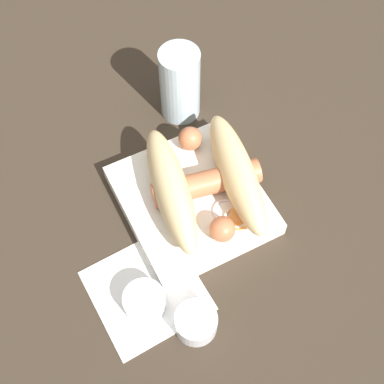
# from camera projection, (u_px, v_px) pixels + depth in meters

# --- Properties ---
(ground_plane) EXTENTS (3.00, 3.00, 0.00)m
(ground_plane) POSITION_uv_depth(u_px,v_px,m) (192.00, 205.00, 0.77)
(ground_plane) COLOR #33281E
(food_tray) EXTENTS (0.20, 0.19, 0.03)m
(food_tray) POSITION_uv_depth(u_px,v_px,m) (192.00, 200.00, 0.76)
(food_tray) COLOR silver
(food_tray) RESTS_ON ground_plane
(bread_roll) EXTENTS (0.22, 0.17, 0.06)m
(bread_roll) POSITION_uv_depth(u_px,v_px,m) (204.00, 180.00, 0.72)
(bread_roll) COLOR #DBBC84
(bread_roll) RESTS_ON food_tray
(sausage) EXTENTS (0.18, 0.16, 0.03)m
(sausage) POSITION_uv_depth(u_px,v_px,m) (205.00, 182.00, 0.74)
(sausage) COLOR #B26642
(sausage) RESTS_ON food_tray
(pickled_veggies) EXTENTS (0.06, 0.07, 0.00)m
(pickled_veggies) POSITION_uv_depth(u_px,v_px,m) (238.00, 212.00, 0.73)
(pickled_veggies) COLOR #F99E4C
(pickled_veggies) RESTS_ON food_tray
(napkin) EXTENTS (0.14, 0.14, 0.00)m
(napkin) POSITION_uv_depth(u_px,v_px,m) (147.00, 290.00, 0.70)
(napkin) COLOR white
(napkin) RESTS_ON ground_plane
(condiment_cup_near) EXTENTS (0.05, 0.05, 0.03)m
(condiment_cup_near) POSITION_uv_depth(u_px,v_px,m) (144.00, 302.00, 0.68)
(condiment_cup_near) COLOR silver
(condiment_cup_near) RESTS_ON ground_plane
(condiment_cup_far) EXTENTS (0.05, 0.05, 0.03)m
(condiment_cup_far) POSITION_uv_depth(u_px,v_px,m) (196.00, 323.00, 0.67)
(condiment_cup_far) COLOR silver
(condiment_cup_far) RESTS_ON ground_plane
(drink_glass) EXTENTS (0.06, 0.06, 0.12)m
(drink_glass) POSITION_uv_depth(u_px,v_px,m) (180.00, 84.00, 0.80)
(drink_glass) COLOR silver
(drink_glass) RESTS_ON ground_plane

